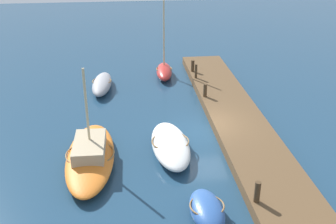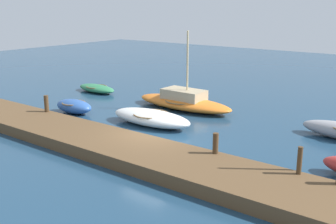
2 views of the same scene
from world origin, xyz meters
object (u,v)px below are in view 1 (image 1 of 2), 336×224
object	(u,v)px
sailboat_orange	(90,155)
mooring_post_mid_west	(205,90)
rowboat_grey	(102,84)
mooring_post_west	(257,192)
mooring_post_mid_east	(196,71)
motorboat_white	(170,145)
dinghy_blue	(207,210)
rowboat_red	(164,71)
mooring_post_east	(193,66)

from	to	relation	value
sailboat_orange	mooring_post_mid_west	size ratio (longest dim) A/B	8.00
rowboat_grey	mooring_post_west	distance (m)	15.94
mooring_post_west	mooring_post_mid_east	bearing A→B (deg)	0.00
rowboat_grey	mooring_post_west	xyz separation A→B (m)	(-14.41, -6.79, 0.60)
rowboat_grey	motorboat_white	world-z (taller)	motorboat_white
dinghy_blue	rowboat_red	xyz separation A→B (m)	(16.72, 0.03, 0.05)
rowboat_grey	rowboat_red	world-z (taller)	rowboat_red
rowboat_red	mooring_post_east	distance (m)	2.26
motorboat_white	mooring_post_west	distance (m)	6.02
motorboat_white	mooring_post_mid_east	xyz separation A→B (m)	(9.34, -2.95, 0.64)
mooring_post_mid_west	mooring_post_east	world-z (taller)	mooring_post_east
sailboat_orange	mooring_post_east	size ratio (longest dim) A/B	7.87
motorboat_white	mooring_post_mid_west	xyz separation A→B (m)	(5.86, -2.95, 0.56)
sailboat_orange	mooring_post_east	world-z (taller)	sailboat_orange
rowboat_red	mooring_post_west	xyz separation A→B (m)	(-16.55, -2.12, 0.54)
dinghy_blue	rowboat_red	bearing A→B (deg)	-2.00
mooring_post_mid_west	mooring_post_mid_east	world-z (taller)	mooring_post_mid_east
mooring_post_west	mooring_post_east	size ratio (longest dim) A/B	1.07
sailboat_orange	rowboat_red	xyz separation A→B (m)	(11.99, -4.89, -0.00)
sailboat_orange	rowboat_red	distance (m)	12.95
motorboat_white	mooring_post_mid_west	world-z (taller)	mooring_post_mid_west
rowboat_red	mooring_post_mid_west	distance (m)	5.90
rowboat_grey	mooring_post_east	bearing A→B (deg)	-72.64
dinghy_blue	mooring_post_mid_east	size ratio (longest dim) A/B	2.63
mooring_post_mid_west	rowboat_red	bearing A→B (deg)	21.20
rowboat_red	mooring_post_west	world-z (taller)	rowboat_red
dinghy_blue	mooring_post_east	xyz separation A→B (m)	(16.15, -2.09, 0.56)
rowboat_grey	mooring_post_east	size ratio (longest dim) A/B	5.02
mooring_post_east	rowboat_red	bearing A→B (deg)	74.83
sailboat_orange	mooring_post_east	xyz separation A→B (m)	(11.41, -7.02, 0.51)
mooring_post_west	sailboat_orange	bearing A→B (deg)	56.97
motorboat_white	mooring_post_east	bearing A→B (deg)	-17.45
rowboat_grey	mooring_post_east	distance (m)	6.99
dinghy_blue	mooring_post_mid_west	world-z (taller)	mooring_post_mid_west
mooring_post_mid_west	mooring_post_mid_east	xyz separation A→B (m)	(3.48, 0.00, 0.08)
rowboat_red	dinghy_blue	bearing A→B (deg)	-175.08
sailboat_orange	mooring_post_west	size ratio (longest dim) A/B	7.36
motorboat_white	mooring_post_west	bearing A→B (deg)	-152.63
mooring_post_west	mooring_post_east	world-z (taller)	mooring_post_west
rowboat_red	mooring_post_mid_west	bearing A→B (deg)	-153.99
rowboat_red	mooring_post_east	world-z (taller)	rowboat_red
sailboat_orange	mooring_post_mid_west	distance (m)	9.59
rowboat_grey	mooring_post_mid_east	world-z (taller)	mooring_post_mid_east
sailboat_orange	mooring_post_east	bearing A→B (deg)	-30.67
sailboat_orange	mooring_post_mid_west	xyz separation A→B (m)	(6.51, -7.02, 0.50)
rowboat_red	mooring_post_mid_east	world-z (taller)	rowboat_red
rowboat_grey	dinghy_blue	world-z (taller)	dinghy_blue
dinghy_blue	mooring_post_mid_east	world-z (taller)	mooring_post_mid_east
sailboat_orange	mooring_post_mid_east	size ratio (longest dim) A/B	6.71
motorboat_white	rowboat_grey	bearing A→B (deg)	20.54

